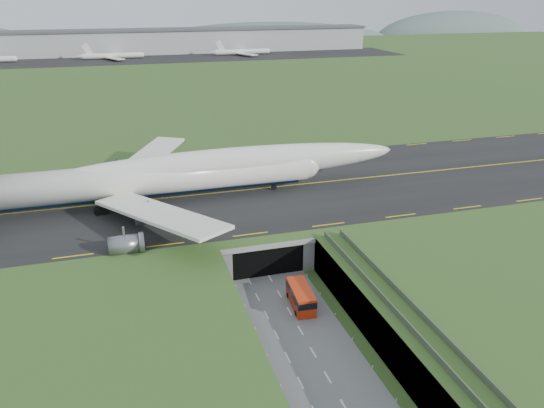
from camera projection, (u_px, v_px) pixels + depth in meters
name	position (u px, v px, depth m)	size (l,w,h in m)	color
ground	(283.00, 302.00, 80.46)	(900.00, 900.00, 0.00)	#3F5B24
airfield_deck	(283.00, 285.00, 79.34)	(800.00, 800.00, 6.00)	gray
trench_road	(299.00, 329.00, 73.74)	(12.00, 75.00, 0.20)	slate
taxiway	(235.00, 191.00, 107.57)	(800.00, 44.00, 0.18)	black
tunnel_portal	(255.00, 237.00, 94.10)	(17.00, 22.30, 6.00)	gray
guideway	(417.00, 332.00, 64.34)	(3.00, 53.00, 7.05)	#A8A8A3
jumbo_jet	(174.00, 175.00, 101.01)	(91.71, 59.58, 19.71)	white
shuttle_tram	(301.00, 297.00, 78.60)	(3.40, 7.73, 3.08)	red
cargo_terminal	(144.00, 41.00, 341.79)	(320.00, 67.00, 15.60)	#B2B2B2
distant_hills	(209.00, 48.00, 481.64)	(700.00, 91.00, 60.00)	slate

